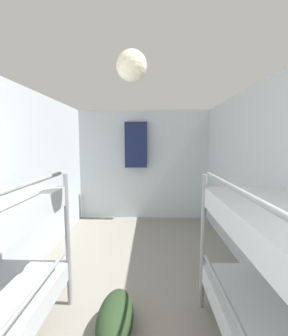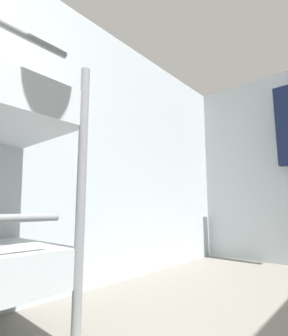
# 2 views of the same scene
# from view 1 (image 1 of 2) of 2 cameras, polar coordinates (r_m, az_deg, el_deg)

# --- Properties ---
(wall_right) EXTENTS (0.06, 5.09, 2.24)m
(wall_right) POSITION_cam_1_polar(r_m,az_deg,el_deg) (2.49, 30.85, -5.27)
(wall_right) COLOR silver
(wall_right) RESTS_ON ground_plane
(wall_back) EXTENTS (2.78, 0.06, 2.24)m
(wall_back) POSITION_cam_1_polar(r_m,az_deg,el_deg) (4.66, -0.15, 0.78)
(wall_back) COLOR silver
(wall_back) RESTS_ON ground_plane
(duffel_bag) EXTENTS (0.30, 0.64, 0.30)m
(duffel_bag) POSITION_cam_1_polar(r_m,az_deg,el_deg) (2.23, -7.31, -33.76)
(duffel_bag) COLOR #23381E
(duffel_bag) RESTS_ON ground_plane
(hanging_coat) EXTENTS (0.44, 0.12, 0.90)m
(hanging_coat) POSITION_cam_1_polar(r_m,az_deg,el_deg) (4.50, -2.04, 5.91)
(hanging_coat) COLOR #192347
(ceiling_light) EXTENTS (0.24, 0.24, 0.24)m
(ceiling_light) POSITION_cam_1_polar(r_m,az_deg,el_deg) (1.91, -3.13, 24.50)
(ceiling_light) COLOR #F4EFCC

